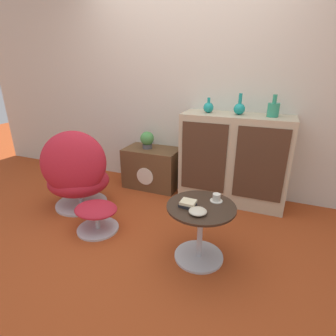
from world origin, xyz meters
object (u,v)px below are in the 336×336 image
(sideboard, at_px, (233,159))
(vase_inner_left, at_px, (239,108))
(egg_chair, at_px, (77,173))
(book_stack, at_px, (188,204))
(potted_plant, at_px, (147,139))
(teacup, at_px, (216,198))
(ottoman, at_px, (96,213))
(bowl, at_px, (198,211))
(coffee_table, at_px, (200,227))
(vase_inner_right, at_px, (273,109))
(vase_leftmost, at_px, (208,107))
(tv_console, at_px, (152,168))

(sideboard, height_order, vase_inner_left, vase_inner_left)
(egg_chair, relative_size, book_stack, 7.17)
(potted_plant, distance_m, teacup, 1.51)
(sideboard, distance_m, ottoman, 1.59)
(book_stack, relative_size, bowl, 0.95)
(coffee_table, xyz_separation_m, potted_plant, (-1.03, 1.13, 0.34))
(vase_inner_left, distance_m, vase_inner_right, 0.33)
(egg_chair, relative_size, coffee_table, 1.69)
(ottoman, distance_m, book_stack, 0.99)
(sideboard, distance_m, egg_chair, 1.74)
(vase_leftmost, height_order, teacup, vase_leftmost)
(vase_leftmost, bearing_deg, tv_console, 179.97)
(coffee_table, relative_size, book_stack, 4.24)
(coffee_table, distance_m, bowl, 0.25)
(ottoman, relative_size, book_stack, 3.30)
(sideboard, height_order, egg_chair, sideboard)
(egg_chair, height_order, potted_plant, egg_chair)
(sideboard, xyz_separation_m, vase_inner_left, (0.01, 0.00, 0.57))
(ottoman, bearing_deg, egg_chair, 146.94)
(ottoman, distance_m, teacup, 1.16)
(teacup, relative_size, book_stack, 0.79)
(coffee_table, xyz_separation_m, vase_inner_right, (0.40, 1.13, 0.79))
(vase_inner_right, height_order, potted_plant, vase_inner_right)
(vase_leftmost, distance_m, teacup, 1.21)
(coffee_table, xyz_separation_m, vase_inner_left, (0.07, 1.13, 0.79))
(vase_inner_right, bearing_deg, sideboard, -179.36)
(teacup, distance_m, bowl, 0.25)
(sideboard, height_order, coffee_table, sideboard)
(potted_plant, bearing_deg, tv_console, -0.64)
(bowl, bearing_deg, egg_chair, 163.92)
(tv_console, distance_m, bowl, 1.60)
(egg_chair, relative_size, ottoman, 2.17)
(egg_chair, relative_size, vase_leftmost, 5.60)
(vase_inner_left, xyz_separation_m, teacup, (0.02, -1.01, -0.56))
(tv_console, height_order, vase_inner_right, vase_inner_right)
(sideboard, height_order, bowl, sideboard)
(vase_inner_right, bearing_deg, vase_inner_left, -180.00)
(coffee_table, height_order, bowl, bowl)
(coffee_table, distance_m, potted_plant, 1.57)
(coffee_table, bearing_deg, book_stack, -152.40)
(ottoman, bearing_deg, vase_inner_left, 45.71)
(book_stack, xyz_separation_m, bowl, (0.10, -0.07, -0.00))
(vase_inner_right, bearing_deg, ottoman, -141.86)
(sideboard, relative_size, tv_console, 1.70)
(sideboard, distance_m, tv_console, 1.05)
(vase_inner_left, xyz_separation_m, potted_plant, (-1.10, 0.00, -0.45))
(vase_inner_right, height_order, book_stack, vase_inner_right)
(tv_console, bearing_deg, vase_inner_left, -0.02)
(vase_inner_left, bearing_deg, tv_console, 179.98)
(teacup, distance_m, book_stack, 0.25)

